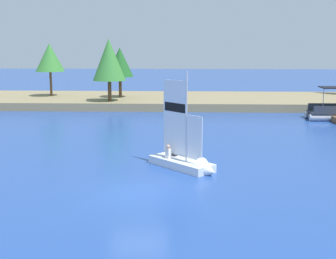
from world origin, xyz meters
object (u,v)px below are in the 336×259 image
shoreline_tree_left (50,57)px  shoreline_tree_midleft (109,60)px  sailboat (190,162)px  wooden_dock (335,115)px  shoreline_tree_centre (120,62)px

shoreline_tree_left → shoreline_tree_midleft: 8.24m
sailboat → wooden_dock: bearing=99.9°
shoreline_tree_centre → sailboat: size_ratio=0.95×
shoreline_tree_left → shoreline_tree_midleft: bearing=-30.3°
shoreline_tree_left → sailboat: shoreline_tree_left is taller
wooden_dock → sailboat: 21.91m
shoreline_tree_midleft → wooden_dock: size_ratio=0.89×
shoreline_tree_midleft → wooden_dock: 21.84m
shoreline_tree_centre → wooden_dock: (20.18, -8.34, -4.26)m
sailboat → shoreline_tree_midleft: bearing=155.1°
shoreline_tree_left → shoreline_tree_centre: 7.75m
shoreline_tree_left → wooden_dock: bearing=-18.1°
shoreline_tree_midleft → sailboat: shoreline_tree_midleft is taller
shoreline_tree_centre → sailboat: bearing=-74.3°
shoreline_tree_midleft → wooden_dock: shoreline_tree_midleft is taller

